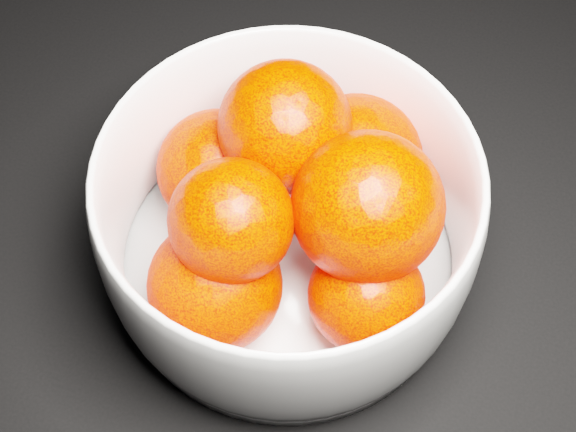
% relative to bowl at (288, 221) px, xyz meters
% --- Properties ---
extents(ground, '(3.00, 3.00, 0.00)m').
position_rel_bowl_xyz_m(ground, '(0.12, 0.25, -0.06)').
color(ground, black).
rests_on(ground, ground).
extents(bowl, '(0.23, 0.23, 0.11)m').
position_rel_bowl_xyz_m(bowl, '(0.00, 0.00, 0.00)').
color(bowl, silver).
rests_on(bowl, ground).
extents(orange_pile, '(0.19, 0.19, 0.13)m').
position_rel_bowl_xyz_m(orange_pile, '(0.00, 0.01, 0.01)').
color(orange_pile, '#FC1C00').
rests_on(orange_pile, bowl).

